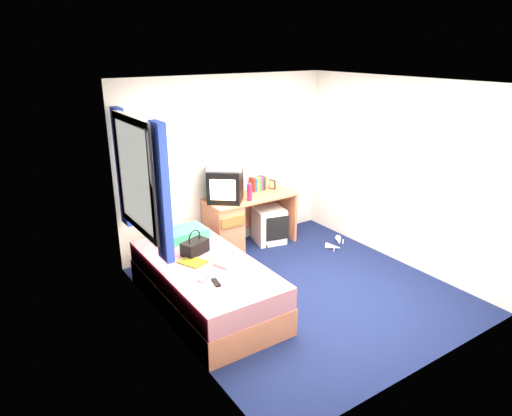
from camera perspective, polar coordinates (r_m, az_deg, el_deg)
ground at (r=5.56m, az=5.59°, el=-10.14°), size 3.40×3.40×0.00m
room_shell at (r=5.00m, az=6.14°, el=4.45°), size 3.40×3.40×3.40m
bed at (r=5.12m, az=-6.31°, el=-9.48°), size 1.01×2.00×0.54m
pillow at (r=5.60m, az=-9.06°, el=-3.22°), size 0.55×0.36×0.12m
desk at (r=6.41m, az=-2.85°, el=-1.83°), size 1.30×0.55×0.75m
storage_cube at (r=6.71m, az=1.63°, el=-2.15°), size 0.49×0.49×0.52m
crt_tv at (r=6.17m, az=-3.85°, el=2.83°), size 0.60×0.60×0.44m
vcr at (r=6.10m, az=-3.90°, el=5.22°), size 0.57×0.54×0.09m
book_row at (r=6.66m, az=0.27°, el=3.08°), size 0.24×0.13×0.20m
picture_frame at (r=6.73m, az=2.04°, el=2.97°), size 0.05×0.12×0.14m
pink_water_bottle at (r=6.20m, az=-0.80°, el=1.90°), size 0.08×0.08×0.22m
aerosol_can at (r=6.32m, az=-2.15°, el=2.11°), size 0.06×0.06×0.19m
handbag at (r=5.18m, az=-7.64°, el=-4.80°), size 0.35×0.27×0.29m
towel at (r=4.94m, az=-3.35°, el=-6.39°), size 0.32×0.29×0.09m
magazine at (r=5.01m, az=-7.92°, el=-6.68°), size 0.30×0.34×0.01m
water_bottle at (r=4.67m, az=-6.42°, el=-8.25°), size 0.20×0.18×0.07m
colour_swatch_fan at (r=4.61m, az=-1.55°, el=-8.94°), size 0.23×0.10×0.01m
remote_control at (r=4.57m, az=-5.02°, el=-9.25°), size 0.08×0.17×0.02m
window_assembly at (r=5.03m, az=-14.46°, el=3.63°), size 0.11×1.42×1.40m
white_heels at (r=6.73m, az=9.99°, el=-4.43°), size 0.41×0.34×0.09m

